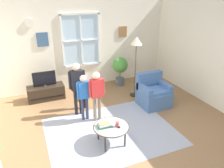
{
  "coord_description": "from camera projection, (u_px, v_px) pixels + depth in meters",
  "views": [
    {
      "loc": [
        -1.64,
        -3.5,
        2.89
      ],
      "look_at": [
        0.06,
        0.6,
        0.99
      ],
      "focal_mm": 34.69,
      "sensor_mm": 36.0,
      "label": 1
    }
  ],
  "objects": [
    {
      "name": "remote_near_books",
      "position": [
        118.0,
        126.0,
        4.32
      ],
      "size": [
        0.05,
        0.14,
        0.02
      ],
      "primitive_type": "cube",
      "rotation": [
        0.0,
        0.0,
        0.07
      ],
      "color": "black",
      "rests_on": "coffee_table"
    },
    {
      "name": "potted_plant_by_window",
      "position": [
        120.0,
        67.0,
        7.03
      ],
      "size": [
        0.5,
        0.5,
        0.95
      ],
      "color": "#4C565B",
      "rests_on": "ground_plane"
    },
    {
      "name": "television",
      "position": [
        44.0,
        79.0,
        6.08
      ],
      "size": [
        0.63,
        0.08,
        0.43
      ],
      "color": "#4C4C4C",
      "rests_on": "tv_stand"
    },
    {
      "name": "back_wall",
      "position": [
        80.0,
        44.0,
        6.76
      ],
      "size": [
        5.75,
        0.17,
        2.72
      ],
      "color": "silver",
      "rests_on": "ground_plane"
    },
    {
      "name": "coffee_table",
      "position": [
        111.0,
        127.0,
        4.34
      ],
      "size": [
        0.74,
        0.74,
        0.41
      ],
      "color": "#99B2B7",
      "rests_on": "ground_plane"
    },
    {
      "name": "person_blue_shirt",
      "position": [
        84.0,
        92.0,
        5.04
      ],
      "size": [
        0.35,
        0.16,
        1.15
      ],
      "color": "#333851",
      "rests_on": "ground_plane"
    },
    {
      "name": "area_rug",
      "position": [
        111.0,
        131.0,
        4.85
      ],
      "size": [
        2.78,
        2.18,
        0.01
      ],
      "primitive_type": "cube",
      "color": "#999EAD",
      "rests_on": "ground_plane"
    },
    {
      "name": "armchair",
      "position": [
        153.0,
        94.0,
        5.88
      ],
      "size": [
        0.76,
        0.74,
        0.87
      ],
      "color": "#476B9E",
      "rests_on": "ground_plane"
    },
    {
      "name": "person_pink_shirt",
      "position": [
        82.0,
        85.0,
        5.55
      ],
      "size": [
        0.33,
        0.15,
        1.08
      ],
      "color": "black",
      "rests_on": "ground_plane"
    },
    {
      "name": "person_red_shirt",
      "position": [
        97.0,
        91.0,
        4.98
      ],
      "size": [
        0.37,
        0.17,
        1.24
      ],
      "color": "#726656",
      "rests_on": "ground_plane"
    },
    {
      "name": "tv_stand",
      "position": [
        46.0,
        92.0,
        6.25
      ],
      "size": [
        1.02,
        0.46,
        0.4
      ],
      "color": "#2D2319",
      "rests_on": "ground_plane"
    },
    {
      "name": "floor_lamp",
      "position": [
        136.0,
        47.0,
        5.95
      ],
      "size": [
        0.32,
        0.32,
        1.77
      ],
      "color": "black",
      "rests_on": "ground_plane"
    },
    {
      "name": "cup",
      "position": [
        117.0,
        124.0,
        4.3
      ],
      "size": [
        0.08,
        0.08,
        0.11
      ],
      "primitive_type": "cylinder",
      "color": "#BF3F3F",
      "rests_on": "coffee_table"
    },
    {
      "name": "book_stack",
      "position": [
        104.0,
        125.0,
        4.31
      ],
      "size": [
        0.27,
        0.2,
        0.08
      ],
      "color": "#B1CB67",
      "rests_on": "coffee_table"
    },
    {
      "name": "person_black_shirt",
      "position": [
        77.0,
        83.0,
        5.21
      ],
      "size": [
        0.41,
        0.19,
        1.36
      ],
      "color": "black",
      "rests_on": "ground_plane"
    },
    {
      "name": "ground_plane",
      "position": [
        120.0,
        137.0,
        4.69
      ],
      "size": [
        6.35,
        6.63,
        0.02
      ],
      "primitive_type": "cube",
      "color": "olive"
    }
  ]
}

